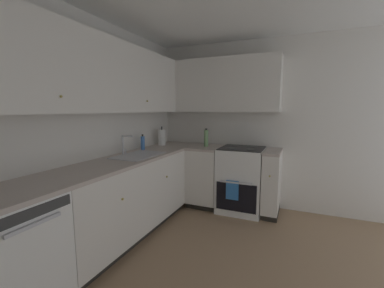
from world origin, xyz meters
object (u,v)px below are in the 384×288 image
(dishwasher, at_px, (8,260))
(oil_bottle, at_px, (206,138))
(oven_range, at_px, (241,179))
(soap_bottle, at_px, (143,143))
(paper_towel_roll, at_px, (162,137))

(dishwasher, distance_m, oil_bottle, 2.67)
(oven_range, distance_m, oil_bottle, 0.79)
(oil_bottle, bearing_deg, soap_bottle, 131.91)
(dishwasher, bearing_deg, oil_bottle, -11.60)
(soap_bottle, bearing_deg, oil_bottle, -48.09)
(oven_range, height_order, oil_bottle, oil_bottle)
(soap_bottle, bearing_deg, oven_range, -62.48)
(oven_range, relative_size, paper_towel_roll, 3.56)
(dishwasher, relative_size, paper_towel_roll, 2.94)
(oven_range, height_order, soap_bottle, soap_bottle)
(dishwasher, relative_size, oil_bottle, 3.24)
(oven_range, bearing_deg, oil_bottle, 91.93)
(paper_towel_roll, bearing_deg, oven_range, -82.72)
(oven_range, bearing_deg, dishwasher, 157.43)
(soap_bottle, relative_size, paper_towel_roll, 0.72)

